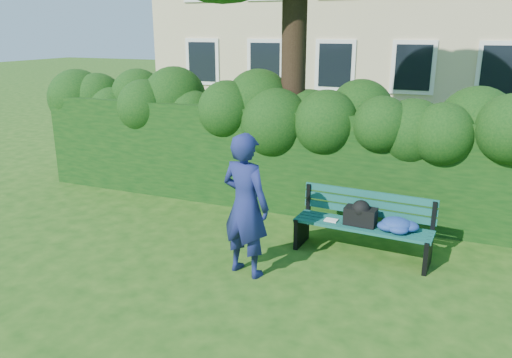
% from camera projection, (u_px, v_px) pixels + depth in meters
% --- Properties ---
extents(ground, '(80.00, 80.00, 0.00)m').
position_uv_depth(ground, '(240.00, 253.00, 7.23)').
color(ground, '#1C4812').
rests_on(ground, ground).
extents(hedge, '(10.00, 1.00, 1.80)m').
position_uv_depth(hedge, '(291.00, 158.00, 8.91)').
color(hedge, black).
rests_on(hedge, ground).
extents(park_bench, '(1.95, 0.68, 0.89)m').
position_uv_depth(park_bench, '(371.00, 223.00, 6.99)').
color(park_bench, '#0E4A46').
rests_on(park_bench, ground).
extents(man_reading, '(0.78, 0.61, 1.89)m').
position_uv_depth(man_reading, '(245.00, 205.00, 6.37)').
color(man_reading, navy).
rests_on(man_reading, ground).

